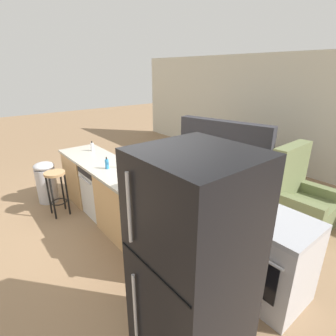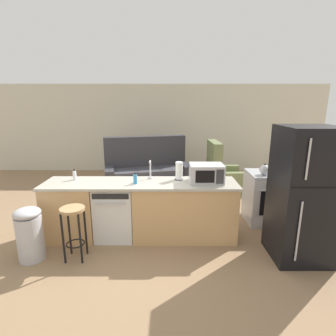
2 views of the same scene
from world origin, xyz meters
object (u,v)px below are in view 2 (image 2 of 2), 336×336
Objects in this scene: kettle at (264,170)px; armchair at (221,177)px; trash_bin at (29,234)px; microwave at (206,173)px; stove_range at (268,197)px; refrigerator at (303,195)px; dishwasher at (115,212)px; bar_stool at (73,222)px; soap_bottle at (135,179)px; paper_towel_roll at (179,171)px; dish_soap_bottle at (74,175)px; couch at (146,173)px.

armchair is (-0.33, 1.77, -0.64)m from kettle.
microwave is at bearing 14.34° from trash_bin.
stove_range is 1.19m from refrigerator.
microwave reaches higher than dishwasher.
bar_stool is 3.79m from armchair.
soap_bottle is 0.24× the size of trash_bin.
paper_towel_roll is 1.63m from dish_soap_bottle.
dishwasher is 2.53m from kettle.
armchair is (-0.50, 1.65, -0.10)m from stove_range.
microwave is 0.68× the size of bar_stool.
trash_bin is at bearing -159.36° from paper_towel_roll.
trash_bin is (-0.59, -0.01, -0.16)m from bar_stool.
paper_towel_roll reaches higher than dishwasher.
armchair is at bearing 61.67° from paper_towel_roll.
bar_stool is (-2.87, -1.03, -0.45)m from kettle.
couch is at bearing 76.16° from bar_stool.
paper_towel_roll is 2.44m from couch.
soap_bottle is (-2.27, -0.62, 0.52)m from stove_range.
refrigerator is at bearing -23.21° from paper_towel_roll.
dish_soap_bottle is 2.52m from couch.
couch is at bearing 173.68° from armchair.
refrigerator reaches higher than dishwasher.
refrigerator reaches higher than soap_bottle.
trash_bin is (-3.46, -1.04, -0.61)m from kettle.
trash_bin is (-2.02, -0.76, -0.66)m from paper_towel_roll.
paper_towel_roll reaches higher than trash_bin.
soap_bottle is at bearing -162.03° from paper_towel_roll.
bar_stool is at bearing -74.65° from dish_soap_bottle.
refrigerator reaches higher than microwave.
stove_range is 5.11× the size of dish_soap_bottle.
dish_soap_bottle is (-1.63, -0.01, -0.07)m from paper_towel_roll.
couch is 1.81m from armchair.
bar_stool and trash_bin have the same top height.
stove_range is at bearing 7.38° from dish_soap_bottle.
stove_range is at bearing 17.88° from trash_bin.
couch is (-2.29, 1.84, -0.06)m from stove_range.
microwave is at bearing 18.37° from bar_stool.
armchair reaches higher than kettle.
stove_range is 0.42× the size of couch.
refrigerator is 3.31m from dish_soap_bottle.
microwave is 2.71m from couch.
refrigerator is 3.67m from trash_bin.
dishwasher reaches higher than bar_stool.
dish_soap_bottle is 0.08× the size of couch.
microwave reaches higher than stove_range.
armchair reaches higher than dish_soap_bottle.
kettle reaches higher than dish_soap_bottle.
microwave reaches higher than dish_soap_bottle.
trash_bin is 3.30m from couch.
couch is (-0.03, 2.47, -0.58)m from soap_bottle.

